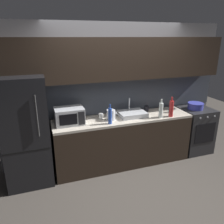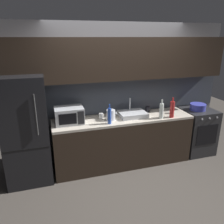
{
  "view_description": "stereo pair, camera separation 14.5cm",
  "coord_description": "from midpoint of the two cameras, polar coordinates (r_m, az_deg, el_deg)",
  "views": [
    {
      "loc": [
        -1.4,
        -2.54,
        2.26
      ],
      "look_at": [
        -0.21,
        0.9,
        1.03
      ],
      "focal_mm": 35.95,
      "sensor_mm": 36.0,
      "label": 1
    },
    {
      "loc": [
        -1.26,
        -2.59,
        2.26
      ],
      "look_at": [
        -0.21,
        0.9,
        1.03
      ],
      "focal_mm": 35.95,
      "sensor_mm": 36.0,
      "label": 2
    }
  ],
  "objects": [
    {
      "name": "ground_plane",
      "position": [
        3.67,
        8.87,
        -19.6
      ],
      "size": [
        10.0,
        10.0,
        0.0
      ],
      "primitive_type": "plane",
      "color": "#3D3833"
    },
    {
      "name": "microwave",
      "position": [
        3.71,
        -9.74,
        -0.85
      ],
      "size": [
        0.46,
        0.35,
        0.27
      ],
      "color": "#A8AAAF",
      "rests_on": "counter_run"
    },
    {
      "name": "mug_dark",
      "position": [
        4.31,
        9.97,
        0.74
      ],
      "size": [
        0.08,
        0.08,
        0.11
      ],
      "primitive_type": "cylinder",
      "color": "black",
      "rests_on": "counter_run"
    },
    {
      "name": "back_wall",
      "position": [
        4.05,
        2.67,
        8.57
      ],
      "size": [
        4.21,
        0.44,
        2.5
      ],
      "color": "slate",
      "rests_on": "ground"
    },
    {
      "name": "refrigerator",
      "position": [
        3.75,
        -19.95,
        -4.34
      ],
      "size": [
        0.68,
        0.69,
        1.73
      ],
      "color": "black",
      "rests_on": "ground"
    },
    {
      "name": "counter_run",
      "position": [
        4.13,
        3.82,
        -7.35
      ],
      "size": [
        2.47,
        0.6,
        0.9
      ],
      "color": "black",
      "rests_on": "ground"
    },
    {
      "name": "wine_bottle_clear",
      "position": [
        3.98,
        13.47,
        0.32
      ],
      "size": [
        0.07,
        0.07,
        0.34
      ],
      "color": "silver",
      "rests_on": "counter_run"
    },
    {
      "name": "wine_bottle_blue",
      "position": [
        3.63,
        0.49,
        -0.96
      ],
      "size": [
        0.06,
        0.06,
        0.33
      ],
      "color": "#234299",
      "rests_on": "counter_run"
    },
    {
      "name": "cooking_pot",
      "position": [
        4.68,
        21.83,
        1.21
      ],
      "size": [
        0.3,
        0.3,
        0.12
      ],
      "color": "#333899",
      "rests_on": "oven_range"
    },
    {
      "name": "sink_basin",
      "position": [
        4.03,
        6.23,
        -0.52
      ],
      "size": [
        0.48,
        0.38,
        0.3
      ],
      "color": "#ADAFB5",
      "rests_on": "counter_run"
    },
    {
      "name": "mug_white",
      "position": [
        3.91,
        -1.72,
        -0.95
      ],
      "size": [
        0.07,
        0.07,
        0.09
      ],
      "primitive_type": "cylinder",
      "color": "silver",
      "rests_on": "counter_run"
    },
    {
      "name": "mug_teal",
      "position": [
        4.34,
        15.87,
        0.31
      ],
      "size": [
        0.07,
        0.07,
        0.09
      ],
      "primitive_type": "cylinder",
      "color": "#19666B",
      "rests_on": "counter_run"
    },
    {
      "name": "kettle",
      "position": [
        3.83,
        0.81,
        -0.72
      ],
      "size": [
        0.19,
        0.15,
        0.2
      ],
      "color": "#B7BABF",
      "rests_on": "counter_run"
    },
    {
      "name": "wine_bottle_red",
      "position": [
        4.08,
        16.02,
        0.69
      ],
      "size": [
        0.08,
        0.08,
        0.36
      ],
      "color": "#A82323",
      "rests_on": "counter_run"
    },
    {
      "name": "oven_range",
      "position": [
        4.87,
        21.53,
        -4.51
      ],
      "size": [
        0.6,
        0.62,
        0.9
      ],
      "color": "#232326",
      "rests_on": "ground"
    }
  ]
}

